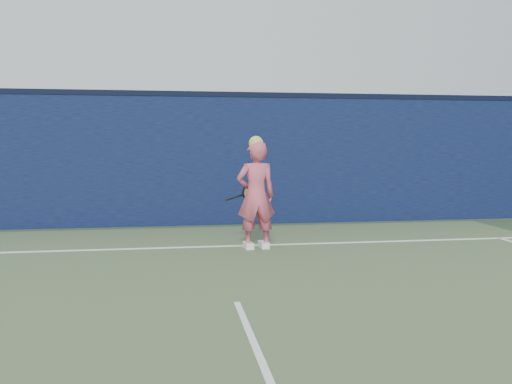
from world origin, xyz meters
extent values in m
plane|color=#314128|center=(0.00, 0.00, 0.00)|extent=(80.00, 80.00, 0.00)
cube|color=#0C0E35|center=(0.00, 6.50, 1.25)|extent=(24.00, 0.40, 2.50)
cube|color=black|center=(0.00, 6.50, 2.55)|extent=(24.00, 0.42, 0.10)
imported|color=#CC4F66|center=(0.63, 3.80, 0.81)|extent=(0.62, 0.44, 1.63)
sphere|color=#CBC25B|center=(0.63, 3.80, 1.60)|extent=(0.22, 0.22, 0.22)
cube|color=white|center=(0.75, 3.81, 0.05)|extent=(0.14, 0.29, 0.10)
cube|color=white|center=(0.51, 3.79, 0.05)|extent=(0.14, 0.29, 0.10)
torus|color=black|center=(0.61, 4.21, 0.82)|extent=(0.30, 0.11, 0.29)
torus|color=gold|center=(0.61, 4.21, 0.82)|extent=(0.24, 0.08, 0.24)
cylinder|color=beige|center=(0.61, 4.21, 0.82)|extent=(0.24, 0.07, 0.24)
cylinder|color=black|center=(0.40, 4.24, 0.76)|extent=(0.27, 0.04, 0.10)
cylinder|color=black|center=(0.27, 4.26, 0.72)|extent=(0.12, 0.04, 0.06)
cube|color=white|center=(0.00, 4.00, 0.01)|extent=(11.00, 0.08, 0.01)
camera|label=1|loc=(-0.63, -4.24, 1.58)|focal=38.00mm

